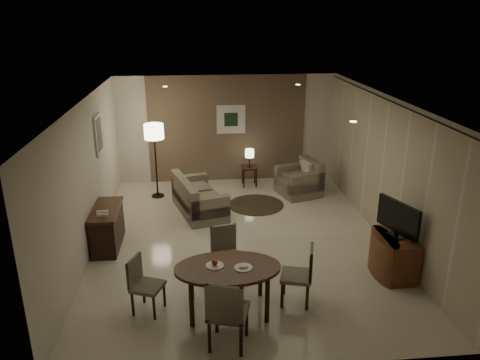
{
  "coord_description": "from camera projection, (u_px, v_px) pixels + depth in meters",
  "views": [
    {
      "loc": [
        -0.83,
        -8.06,
        4.13
      ],
      "look_at": [
        0.0,
        0.2,
        1.15
      ],
      "focal_mm": 35.0,
      "sensor_mm": 36.0,
      "label": 1
    }
  ],
  "objects": [
    {
      "name": "taupe_accent",
      "position": [
        227.0,
        129.0,
        11.83
      ],
      "size": [
        3.96,
        0.03,
        2.7
      ],
      "primitive_type": "cube",
      "color": "brown",
      "rests_on": "wall_back"
    },
    {
      "name": "plate_b",
      "position": [
        243.0,
        268.0,
        6.62
      ],
      "size": [
        0.26,
        0.26,
        0.02
      ],
      "primitive_type": "cylinder",
      "color": "white",
      "rests_on": "dining_table"
    },
    {
      "name": "table_lamp",
      "position": [
        250.0,
        157.0,
        11.61
      ],
      "size": [
        0.22,
        0.22,
        0.5
      ],
      "primitive_type": null,
      "color": "#FFEAC1",
      "rests_on": "side_table"
    },
    {
      "name": "chair_left",
      "position": [
        148.0,
        286.0,
        6.73
      ],
      "size": [
        0.53,
        0.53,
        0.84
      ],
      "primitive_type": null,
      "rotation": [
        0.0,
        0.0,
        1.19
      ],
      "color": "#7B6E5E",
      "rests_on": "floor"
    },
    {
      "name": "sofa",
      "position": [
        199.0,
        195.0,
        10.15
      ],
      "size": [
        1.82,
        1.25,
        0.78
      ],
      "primitive_type": null,
      "rotation": [
        0.0,
        0.0,
        1.85
      ],
      "color": "#7B6E5E",
      "rests_on": "floor"
    },
    {
      "name": "art_left_canvas",
      "position": [
        99.0,
        134.0,
        9.27
      ],
      "size": [
        0.01,
        0.46,
        0.64
      ],
      "primitive_type": "cube",
      "color": "gray",
      "rests_on": "wall_left"
    },
    {
      "name": "plate_a",
      "position": [
        215.0,
        266.0,
        6.67
      ],
      "size": [
        0.26,
        0.26,
        0.02
      ],
      "primitive_type": "cylinder",
      "color": "white",
      "rests_on": "dining_table"
    },
    {
      "name": "floor_lamp",
      "position": [
        156.0,
        161.0,
        10.85
      ],
      "size": [
        0.44,
        0.44,
        1.75
      ],
      "primitive_type": null,
      "color": "#FFE5B7",
      "rests_on": "floor"
    },
    {
      "name": "downlight_fl",
      "position": [
        165.0,
        87.0,
        9.67
      ],
      "size": [
        0.1,
        0.1,
        0.01
      ],
      "primitive_type": "cylinder",
      "color": "white",
      "rests_on": "ceiling"
    },
    {
      "name": "chair_far",
      "position": [
        227.0,
        256.0,
        7.47
      ],
      "size": [
        0.52,
        0.52,
        0.91
      ],
      "primitive_type": null,
      "rotation": [
        0.0,
        0.0,
        0.21
      ],
      "color": "#7B6E5E",
      "rests_on": "floor"
    },
    {
      "name": "dining_table",
      "position": [
        228.0,
        289.0,
        6.77
      ],
      "size": [
        1.53,
        0.95,
        0.72
      ],
      "primitive_type": null,
      "color": "#4E3119",
      "rests_on": "floor"
    },
    {
      "name": "curtain_rod",
      "position": [
        390.0,
        101.0,
        8.38
      ],
      "size": [
        0.03,
        6.8,
        0.03
      ],
      "primitive_type": "cylinder",
      "rotation": [
        1.57,
        0.0,
        0.0
      ],
      "color": "black",
      "rests_on": "wall_right"
    },
    {
      "name": "art_back_canvas",
      "position": [
        231.0,
        120.0,
        11.72
      ],
      "size": [
        0.34,
        0.01,
        0.34
      ],
      "primitive_type": "cube",
      "color": "black",
      "rests_on": "wall_back"
    },
    {
      "name": "console_desk",
      "position": [
        108.0,
        227.0,
        8.66
      ],
      "size": [
        0.48,
        1.2,
        0.75
      ],
      "primitive_type": null,
      "color": "#4E3119",
      "rests_on": "floor"
    },
    {
      "name": "tv_cabinet",
      "position": [
        395.0,
        255.0,
        7.72
      ],
      "size": [
        0.48,
        0.9,
        0.7
      ],
      "primitive_type": null,
      "color": "brown",
      "rests_on": "floor"
    },
    {
      "name": "art_left_frame",
      "position": [
        99.0,
        134.0,
        9.26
      ],
      "size": [
        0.03,
        0.6,
        0.8
      ],
      "primitive_type": "cube",
      "color": "silver",
      "rests_on": "wall_left"
    },
    {
      "name": "flat_tv",
      "position": [
        398.0,
        218.0,
        7.49
      ],
      "size": [
        0.36,
        0.85,
        0.6
      ],
      "primitive_type": null,
      "rotation": [
        0.0,
        0.0,
        0.35
      ],
      "color": "black",
      "rests_on": "tv_cabinet"
    },
    {
      "name": "chair_near",
      "position": [
        228.0,
        311.0,
        6.02
      ],
      "size": [
        0.61,
        0.61,
        1.02
      ],
      "primitive_type": null,
      "rotation": [
        0.0,
        0.0,
        2.86
      ],
      "color": "#7B6E5E",
      "rests_on": "floor"
    },
    {
      "name": "side_table",
      "position": [
        249.0,
        176.0,
        11.77
      ],
      "size": [
        0.39,
        0.39,
        0.49
      ],
      "primitive_type": null,
      "color": "black",
      "rests_on": "floor"
    },
    {
      "name": "art_back_frame",
      "position": [
        231.0,
        119.0,
        11.73
      ],
      "size": [
        0.72,
        0.03,
        0.72
      ],
      "primitive_type": "cube",
      "color": "silver",
      "rests_on": "wall_back"
    },
    {
      "name": "round_rug",
      "position": [
        256.0,
        205.0,
        10.64
      ],
      "size": [
        1.26,
        1.26,
        0.01
      ],
      "primitive_type": "cylinder",
      "color": "#3F3523",
      "rests_on": "floor"
    },
    {
      "name": "room_shell",
      "position": [
        239.0,
        167.0,
        8.94
      ],
      "size": [
        5.5,
        7.0,
        2.7
      ],
      "color": "beige",
      "rests_on": "ground"
    },
    {
      "name": "curtain_wall",
      "position": [
        382.0,
        170.0,
        8.83
      ],
      "size": [
        0.08,
        6.7,
        2.58
      ],
      "primitive_type": null,
      "color": "beige",
      "rests_on": "wall_right"
    },
    {
      "name": "armchair",
      "position": [
        299.0,
        178.0,
        11.14
      ],
      "size": [
        1.11,
        1.14,
        0.83
      ],
      "primitive_type": null,
      "rotation": [
        0.0,
        0.0,
        -1.28
      ],
      "color": "#7B6E5E",
      "rests_on": "floor"
    },
    {
      "name": "napkin",
      "position": [
        243.0,
        266.0,
        6.61
      ],
      "size": [
        0.12,
        0.08,
        0.03
      ],
      "primitive_type": "cube",
      "color": "white",
      "rests_on": "plate_b"
    },
    {
      "name": "chair_right",
      "position": [
        296.0,
        275.0,
        6.93
      ],
      "size": [
        0.54,
        0.54,
        0.91
      ],
      "primitive_type": null,
      "rotation": [
        0.0,
        0.0,
        -1.84
      ],
      "color": "#7B6E5E",
      "rests_on": "floor"
    },
    {
      "name": "fruit_apple",
      "position": [
        215.0,
        262.0,
        6.66
      ],
      "size": [
        0.09,
        0.09,
        0.09
      ],
      "primitive_type": "sphere",
      "color": "red",
      "rests_on": "plate_a"
    },
    {
      "name": "downlight_nl",
      "position": [
        152.0,
        126.0,
        6.3
      ],
      "size": [
        0.1,
        0.1,
        0.01
      ],
      "primitive_type": "cylinder",
      "color": "white",
      "rests_on": "ceiling"
    },
    {
      "name": "downlight_nr",
      "position": [
        353.0,
        122.0,
        6.56
      ],
      "size": [
        0.1,
        0.1,
        0.01
      ],
      "primitive_type": "cylinder",
      "color": "white",
      "rests_on": "ceiling"
    },
    {
      "name": "downlight_fr",
      "position": [
        298.0,
        85.0,
        9.93
      ],
      "size": [
        0.1,
        0.1,
        0.01
      ],
      "primitive_type": "cylinder",
      "color": "white",
      "rests_on": "ceiling"
    },
    {
      "name": "telephone",
      "position": [
        102.0,
        213.0,
        8.24
      ],
      "size": [
        0.2,
        0.14,
        0.09
      ],
      "primitive_type": null,
      "color": "white",
      "rests_on": "console_desk"
    }
  ]
}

